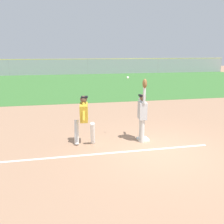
{
  "coord_description": "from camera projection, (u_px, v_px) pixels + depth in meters",
  "views": [
    {
      "loc": [
        -2.87,
        -6.73,
        3.18
      ],
      "look_at": [
        -1.34,
        1.24,
        1.05
      ],
      "focal_mm": 37.73,
      "sensor_mm": 36.0,
      "label": 1
    }
  ],
  "objects": [
    {
      "name": "chalk_foul_line",
      "position": [
        24.0,
        160.0,
        7.02
      ],
      "size": [
        12.0,
        0.2,
        0.01
      ],
      "primitive_type": "cube",
      "rotation": [
        0.0,
        0.0,
        0.01
      ],
      "color": "white",
      "rests_on": "ground_plane"
    },
    {
      "name": "first_base",
      "position": [
        143.0,
        139.0,
        8.6
      ],
      "size": [
        0.4,
        0.4,
        0.08
      ],
      "primitive_type": "cube",
      "rotation": [
        0.0,
        0.0,
        0.05
      ],
      "color": "white",
      "rests_on": "ground_plane"
    },
    {
      "name": "ground_plane",
      "position": [
        159.0,
        150.0,
        7.72
      ],
      "size": [
        77.46,
        77.46,
        0.0
      ],
      "primitive_type": "plane",
      "color": "tan"
    },
    {
      "name": "outfield_grass",
      "position": [
        96.0,
        83.0,
        23.63
      ],
      "size": [
        40.54,
        18.38,
        0.01
      ],
      "primitive_type": "cube",
      "color": "#3D7533",
      "rests_on": "ground_plane"
    },
    {
      "name": "runner",
      "position": [
        84.0,
        117.0,
        7.99
      ],
      "size": [
        0.74,
        0.85,
        1.72
      ],
      "rotation": [
        0.0,
        0.0,
        -0.12
      ],
      "color": "white",
      "rests_on": "ground_plane"
    },
    {
      "name": "fielder",
      "position": [
        142.0,
        111.0,
        8.21
      ],
      "size": [
        0.3,
        0.9,
        2.28
      ],
      "rotation": [
        0.0,
        0.0,
        3.04
      ],
      "color": "silver",
      "rests_on": "ground_plane"
    },
    {
      "name": "parked_car_green",
      "position": [
        81.0,
        68.0,
        34.36
      ],
      "size": [
        4.47,
        2.25,
        1.25
      ],
      "rotation": [
        0.0,
        0.0,
        -0.04
      ],
      "color": "#1E6B33",
      "rests_on": "ground_plane"
    },
    {
      "name": "outfield_fence",
      "position": [
        88.0,
        66.0,
        32.1
      ],
      "size": [
        40.62,
        0.08,
        2.08
      ],
      "color": "#93999E",
      "rests_on": "ground_plane"
    },
    {
      "name": "baseball",
      "position": [
        128.0,
        77.0,
        8.15
      ],
      "size": [
        0.07,
        0.07,
        0.07
      ],
      "primitive_type": "sphere",
      "color": "white"
    },
    {
      "name": "parked_car_tan",
      "position": [
        48.0,
        68.0,
        33.43
      ],
      "size": [
        4.47,
        2.26,
        1.25
      ],
      "rotation": [
        0.0,
        0.0,
        0.04
      ],
      "color": "tan",
      "rests_on": "ground_plane"
    },
    {
      "name": "parked_car_black",
      "position": [
        113.0,
        67.0,
        36.02
      ],
      "size": [
        4.59,
        2.51,
        1.25
      ],
      "rotation": [
        0.0,
        0.0,
        0.11
      ],
      "color": "black",
      "rests_on": "ground_plane"
    }
  ]
}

